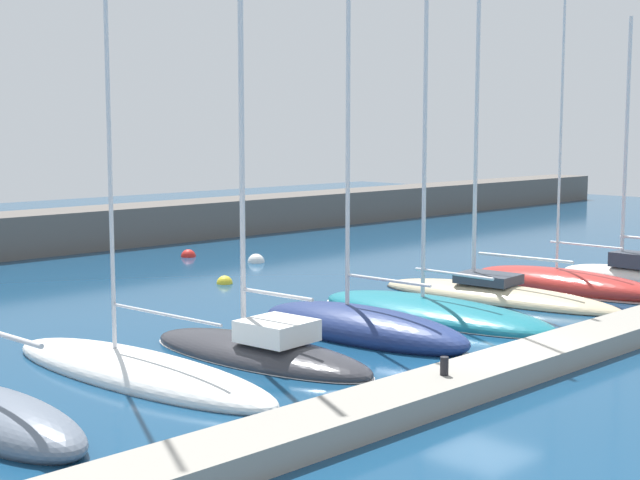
{
  "coord_description": "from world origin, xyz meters",
  "views": [
    {
      "loc": [
        -20.32,
        -14.3,
        6.39
      ],
      "look_at": [
        -0.19,
        6.06,
        2.89
      ],
      "focal_mm": 52.3,
      "sensor_mm": 36.0,
      "label": 1
    }
  ],
  "objects_px": {
    "sailboat_white_third": "(136,370)",
    "sailboat_ivory_ninth": "(631,273)",
    "mooring_buoy_white": "(256,262)",
    "dock_bollard": "(444,366)",
    "mooring_buoy_yellow": "(225,284)",
    "sailboat_navy_fifth": "(361,327)",
    "sailboat_red_eighth": "(564,282)",
    "sailboat_charcoal_fourth": "(260,349)",
    "mooring_buoy_red": "(188,257)",
    "sailboat_sand_seventh": "(496,295)",
    "sailboat_teal_sixth": "(433,312)"
  },
  "relations": [
    {
      "from": "sailboat_ivory_ninth",
      "to": "mooring_buoy_red",
      "type": "xyz_separation_m",
      "value": [
        -8.77,
        18.79,
        -0.34
      ]
    },
    {
      "from": "sailboat_white_third",
      "to": "sailboat_charcoal_fourth",
      "type": "xyz_separation_m",
      "value": [
        3.54,
        -0.75,
        0.08
      ]
    },
    {
      "from": "sailboat_white_third",
      "to": "sailboat_teal_sixth",
      "type": "height_order",
      "value": "sailboat_white_third"
    },
    {
      "from": "sailboat_white_third",
      "to": "sailboat_charcoal_fourth",
      "type": "height_order",
      "value": "sailboat_white_third"
    },
    {
      "from": "sailboat_red_eighth",
      "to": "mooring_buoy_white",
      "type": "bearing_deg",
      "value": 13.67
    },
    {
      "from": "sailboat_sand_seventh",
      "to": "sailboat_navy_fifth",
      "type": "bearing_deg",
      "value": 89.42
    },
    {
      "from": "sailboat_charcoal_fourth",
      "to": "sailboat_teal_sixth",
      "type": "distance_m",
      "value": 7.93
    },
    {
      "from": "sailboat_red_eighth",
      "to": "sailboat_ivory_ninth",
      "type": "bearing_deg",
      "value": -99.57
    },
    {
      "from": "sailboat_ivory_ninth",
      "to": "mooring_buoy_white",
      "type": "xyz_separation_m",
      "value": [
        -7.62,
        15.01,
        -0.34
      ]
    },
    {
      "from": "sailboat_charcoal_fourth",
      "to": "sailboat_red_eighth",
      "type": "distance_m",
      "value": 15.5
    },
    {
      "from": "sailboat_navy_fifth",
      "to": "mooring_buoy_white",
      "type": "height_order",
      "value": "sailboat_navy_fifth"
    },
    {
      "from": "sailboat_charcoal_fourth",
      "to": "sailboat_ivory_ninth",
      "type": "distance_m",
      "value": 19.62
    },
    {
      "from": "sailboat_red_eighth",
      "to": "mooring_buoy_yellow",
      "type": "xyz_separation_m",
      "value": [
        -8.38,
        10.66,
        -0.35
      ]
    },
    {
      "from": "sailboat_navy_fifth",
      "to": "dock_bollard",
      "type": "xyz_separation_m",
      "value": [
        -3.43,
        -5.82,
        0.48
      ]
    },
    {
      "from": "mooring_buoy_white",
      "to": "dock_bollard",
      "type": "xyz_separation_m",
      "value": [
        -11.46,
        -20.05,
        0.81
      ]
    },
    {
      "from": "dock_bollard",
      "to": "sailboat_navy_fifth",
      "type": "bearing_deg",
      "value": 59.52
    },
    {
      "from": "sailboat_sand_seventh",
      "to": "dock_bollard",
      "type": "relative_size",
      "value": 34.06
    },
    {
      "from": "mooring_buoy_white",
      "to": "sailboat_teal_sixth",
      "type": "bearing_deg",
      "value": -106.32
    },
    {
      "from": "sailboat_sand_seventh",
      "to": "dock_bollard",
      "type": "height_order",
      "value": "sailboat_sand_seventh"
    },
    {
      "from": "sailboat_red_eighth",
      "to": "sailboat_ivory_ninth",
      "type": "height_order",
      "value": "sailboat_red_eighth"
    },
    {
      "from": "sailboat_charcoal_fourth",
      "to": "mooring_buoy_yellow",
      "type": "height_order",
      "value": "sailboat_charcoal_fourth"
    },
    {
      "from": "sailboat_charcoal_fourth",
      "to": "sailboat_navy_fifth",
      "type": "relative_size",
      "value": 1.23
    },
    {
      "from": "sailboat_navy_fifth",
      "to": "sailboat_sand_seventh",
      "type": "xyz_separation_m",
      "value": [
        8.14,
        0.72,
        -0.15
      ]
    },
    {
      "from": "sailboat_teal_sixth",
      "to": "mooring_buoy_red",
      "type": "distance_m",
      "value": 17.86
    },
    {
      "from": "sailboat_charcoal_fourth",
      "to": "sailboat_ivory_ninth",
      "type": "xyz_separation_m",
      "value": [
        19.6,
        -0.97,
        0.08
      ]
    },
    {
      "from": "sailboat_charcoal_fourth",
      "to": "mooring_buoy_red",
      "type": "relative_size",
      "value": 20.46
    },
    {
      "from": "sailboat_white_third",
      "to": "dock_bollard",
      "type": "xyz_separation_m",
      "value": [
        4.05,
        -6.76,
        0.63
      ]
    },
    {
      "from": "sailboat_navy_fifth",
      "to": "mooring_buoy_white",
      "type": "relative_size",
      "value": 15.19
    },
    {
      "from": "sailboat_red_eighth",
      "to": "mooring_buoy_red",
      "type": "distance_m",
      "value": 18.7
    },
    {
      "from": "mooring_buoy_white",
      "to": "dock_bollard",
      "type": "relative_size",
      "value": 1.85
    },
    {
      "from": "sailboat_ivory_ninth",
      "to": "mooring_buoy_red",
      "type": "bearing_deg",
      "value": 24.88
    },
    {
      "from": "sailboat_white_third",
      "to": "sailboat_ivory_ninth",
      "type": "relative_size",
      "value": 1.58
    },
    {
      "from": "sailboat_sand_seventh",
      "to": "mooring_buoy_white",
      "type": "xyz_separation_m",
      "value": [
        -0.11,
        13.51,
        -0.18
      ]
    },
    {
      "from": "mooring_buoy_red",
      "to": "mooring_buoy_white",
      "type": "bearing_deg",
      "value": -73.07
    },
    {
      "from": "sailboat_white_third",
      "to": "sailboat_sand_seventh",
      "type": "height_order",
      "value": "sailboat_white_third"
    },
    {
      "from": "sailboat_white_third",
      "to": "mooring_buoy_yellow",
      "type": "height_order",
      "value": "sailboat_white_third"
    },
    {
      "from": "sailboat_charcoal_fourth",
      "to": "dock_bollard",
      "type": "height_order",
      "value": "sailboat_charcoal_fourth"
    },
    {
      "from": "sailboat_white_third",
      "to": "mooring_buoy_red",
      "type": "bearing_deg",
      "value": -45.19
    },
    {
      "from": "sailboat_ivory_ninth",
      "to": "sailboat_navy_fifth",
      "type": "bearing_deg",
      "value": 87.01
    },
    {
      "from": "mooring_buoy_white",
      "to": "sailboat_ivory_ninth",
      "type": "bearing_deg",
      "value": -63.07
    },
    {
      "from": "sailboat_navy_fifth",
      "to": "mooring_buoy_red",
      "type": "height_order",
      "value": "sailboat_navy_fifth"
    },
    {
      "from": "sailboat_charcoal_fourth",
      "to": "mooring_buoy_white",
      "type": "relative_size",
      "value": 18.66
    },
    {
      "from": "mooring_buoy_yellow",
      "to": "dock_bollard",
      "type": "height_order",
      "value": "dock_bollard"
    },
    {
      "from": "sailboat_navy_fifth",
      "to": "mooring_buoy_red",
      "type": "bearing_deg",
      "value": -24.9
    },
    {
      "from": "sailboat_teal_sixth",
      "to": "mooring_buoy_white",
      "type": "distance_m",
      "value": 14.42
    },
    {
      "from": "sailboat_white_third",
      "to": "sailboat_charcoal_fourth",
      "type": "bearing_deg",
      "value": -107.08
    },
    {
      "from": "sailboat_charcoal_fourth",
      "to": "mooring_buoy_red",
      "type": "bearing_deg",
      "value": -36.73
    },
    {
      "from": "mooring_buoy_yellow",
      "to": "sailboat_red_eighth",
      "type": "bearing_deg",
      "value": -51.84
    },
    {
      "from": "mooring_buoy_white",
      "to": "dock_bollard",
      "type": "bearing_deg",
      "value": -119.76
    },
    {
      "from": "sailboat_charcoal_fourth",
      "to": "mooring_buoy_white",
      "type": "xyz_separation_m",
      "value": [
        11.98,
        14.04,
        -0.26
      ]
    }
  ]
}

